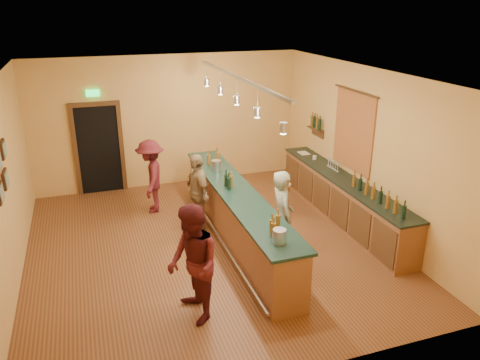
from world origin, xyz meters
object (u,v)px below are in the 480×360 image
object	(u,v)px
tasting_bar	(237,213)
customer_a	(193,265)
back_counter	(342,199)
customer_c	(151,176)
customer_b	(197,192)
bar_stool	(283,190)
bartender	(282,216)

from	to	relation	value
tasting_bar	customer_a	world-z (taller)	customer_a
back_counter	customer_a	world-z (taller)	customer_a
customer_a	customer_c	size ratio (longest dim) A/B	1.10
customer_a	customer_b	xyz separation A→B (m)	(0.75, 2.79, -0.09)
customer_a	bar_stool	xyz separation A→B (m)	(2.65, 2.87, -0.33)
back_counter	bartender	size ratio (longest dim) A/B	2.73
customer_a	bar_stool	bearing A→B (deg)	131.21
tasting_bar	customer_b	bearing A→B (deg)	125.82
tasting_bar	bar_stool	bearing A→B (deg)	33.03
bartender	customer_c	size ratio (longest dim) A/B	1.04
customer_a	back_counter	bearing A→B (deg)	114.49
bartender	customer_a	xyz separation A→B (m)	(-1.87, -1.16, 0.05)
bartender	bar_stool	world-z (taller)	bartender
tasting_bar	bar_stool	size ratio (longest dim) A/B	7.29
back_counter	customer_c	bearing A→B (deg)	154.36
bartender	customer_a	size ratio (longest dim) A/B	0.95
tasting_bar	back_counter	bearing A→B (deg)	4.35
tasting_bar	customer_c	size ratio (longest dim) A/B	3.17
tasting_bar	customer_b	xyz separation A→B (m)	(-0.57, 0.79, 0.19)
back_counter	tasting_bar	xyz separation A→B (m)	(-2.38, -0.18, 0.12)
tasting_bar	customer_a	size ratio (longest dim) A/B	2.89
back_counter	customer_c	world-z (taller)	customer_c
bartender	customer_b	xyz separation A→B (m)	(-1.12, 1.63, -0.04)
customer_c	tasting_bar	bearing A→B (deg)	45.91
bartender	customer_b	size ratio (longest dim) A/B	1.05
tasting_bar	bartender	xyz separation A→B (m)	(0.55, -0.85, 0.23)
bar_stool	back_counter	bearing A→B (deg)	-33.21
tasting_bar	customer_b	distance (m)	0.99
back_counter	customer_b	size ratio (longest dim) A/B	2.87
customer_a	bartender	bearing A→B (deg)	115.67
bartender	back_counter	bearing A→B (deg)	-55.11
tasting_bar	bar_stool	world-z (taller)	tasting_bar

